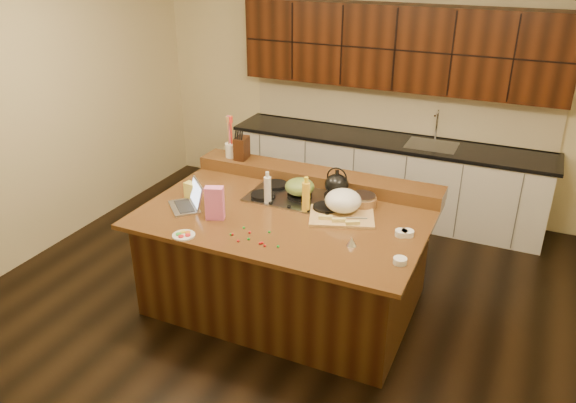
% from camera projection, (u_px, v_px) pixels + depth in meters
% --- Properties ---
extents(room, '(5.52, 5.02, 2.72)m').
position_uv_depth(room, '(285.00, 165.00, 4.59)').
color(room, black).
rests_on(room, ground).
extents(island, '(2.40, 1.60, 0.92)m').
position_uv_depth(island, '(286.00, 258.00, 4.97)').
color(island, black).
rests_on(island, ground).
extents(back_ledge, '(2.40, 0.30, 0.12)m').
position_uv_depth(back_ledge, '(316.00, 177.00, 5.32)').
color(back_ledge, black).
rests_on(back_ledge, island).
extents(cooktop, '(0.92, 0.52, 0.05)m').
position_uv_depth(cooktop, '(300.00, 197.00, 5.01)').
color(cooktop, gray).
rests_on(cooktop, island).
extents(back_counter, '(3.70, 0.66, 2.40)m').
position_uv_depth(back_counter, '(390.00, 134.00, 6.47)').
color(back_counter, silver).
rests_on(back_counter, ground).
extents(kettle, '(0.24, 0.24, 0.19)m').
position_uv_depth(kettle, '(337.00, 185.00, 4.96)').
color(kettle, black).
rests_on(kettle, cooktop).
extents(green_bowl, '(0.30, 0.30, 0.15)m').
position_uv_depth(green_bowl, '(300.00, 187.00, 4.97)').
color(green_bowl, '#5B752F').
rests_on(green_bowl, cooktop).
extents(laptop, '(0.41, 0.41, 0.22)m').
position_uv_depth(laptop, '(190.00, 201.00, 4.84)').
color(laptop, '#B7B7BC').
rests_on(laptop, island).
extents(oil_bottle, '(0.08, 0.08, 0.27)m').
position_uv_depth(oil_bottle, '(306.00, 198.00, 4.72)').
color(oil_bottle, yellow).
rests_on(oil_bottle, island).
extents(vinegar_bottle, '(0.08, 0.08, 0.25)m').
position_uv_depth(vinegar_bottle, '(268.00, 191.00, 4.88)').
color(vinegar_bottle, silver).
rests_on(vinegar_bottle, island).
extents(wooden_tray, '(0.63, 0.54, 0.22)m').
position_uv_depth(wooden_tray, '(343.00, 204.00, 4.70)').
color(wooden_tray, tan).
rests_on(wooden_tray, island).
extents(ramekin_a, '(0.12, 0.12, 0.04)m').
position_uv_depth(ramekin_a, '(400.00, 261.00, 4.01)').
color(ramekin_a, white).
rests_on(ramekin_a, island).
extents(ramekin_b, '(0.12, 0.12, 0.04)m').
position_uv_depth(ramekin_b, '(401.00, 233.00, 4.39)').
color(ramekin_b, white).
rests_on(ramekin_b, island).
extents(ramekin_c, '(0.11, 0.11, 0.04)m').
position_uv_depth(ramekin_c, '(408.00, 233.00, 4.39)').
color(ramekin_c, white).
rests_on(ramekin_c, island).
extents(strainer_bowl, '(0.31, 0.31, 0.09)m').
position_uv_depth(strainer_bowl, '(362.00, 202.00, 4.86)').
color(strainer_bowl, '#996B3F').
rests_on(strainer_bowl, island).
extents(kitchen_timer, '(0.09, 0.09, 0.07)m').
position_uv_depth(kitchen_timer, '(352.00, 241.00, 4.24)').
color(kitchen_timer, silver).
rests_on(kitchen_timer, island).
extents(pink_bag, '(0.17, 0.13, 0.28)m').
position_uv_depth(pink_bag, '(215.00, 203.00, 4.61)').
color(pink_bag, pink).
rests_on(pink_bag, island).
extents(candy_plate, '(0.21, 0.21, 0.01)m').
position_uv_depth(candy_plate, '(184.00, 235.00, 4.39)').
color(candy_plate, white).
rests_on(candy_plate, island).
extents(package_box, '(0.12, 0.09, 0.16)m').
position_uv_depth(package_box, '(191.00, 191.00, 4.99)').
color(package_box, '#F8E157').
rests_on(package_box, island).
extents(utensil_crock, '(0.13, 0.13, 0.14)m').
position_uv_depth(utensil_crock, '(231.00, 150.00, 5.61)').
color(utensil_crock, white).
rests_on(utensil_crock, back_ledge).
extents(knife_block, '(0.13, 0.19, 0.22)m').
position_uv_depth(knife_block, '(242.00, 148.00, 5.55)').
color(knife_block, black).
rests_on(knife_block, back_ledge).
extents(gumdrop_0, '(0.02, 0.02, 0.02)m').
position_uv_depth(gumdrop_0, '(262.00, 243.00, 4.28)').
color(gumdrop_0, red).
rests_on(gumdrop_0, island).
extents(gumdrop_1, '(0.02, 0.02, 0.02)m').
position_uv_depth(gumdrop_1, '(248.00, 239.00, 4.33)').
color(gumdrop_1, '#198C26').
rests_on(gumdrop_1, island).
extents(gumdrop_2, '(0.02, 0.02, 0.02)m').
position_uv_depth(gumdrop_2, '(238.00, 241.00, 4.30)').
color(gumdrop_2, red).
rests_on(gumdrop_2, island).
extents(gumdrop_3, '(0.02, 0.02, 0.02)m').
position_uv_depth(gumdrop_3, '(244.00, 228.00, 4.50)').
color(gumdrop_3, '#198C26').
rests_on(gumdrop_3, island).
extents(gumdrop_4, '(0.02, 0.02, 0.02)m').
position_uv_depth(gumdrop_4, '(232.00, 234.00, 4.40)').
color(gumdrop_4, red).
rests_on(gumdrop_4, island).
extents(gumdrop_5, '(0.02, 0.02, 0.02)m').
position_uv_depth(gumdrop_5, '(278.00, 246.00, 4.23)').
color(gumdrop_5, '#198C26').
rests_on(gumdrop_5, island).
extents(gumdrop_6, '(0.02, 0.02, 0.02)m').
position_uv_depth(gumdrop_6, '(265.00, 246.00, 4.24)').
color(gumdrop_6, red).
rests_on(gumdrop_6, island).
extents(gumdrop_7, '(0.02, 0.02, 0.02)m').
position_uv_depth(gumdrop_7, '(269.00, 232.00, 4.43)').
color(gumdrop_7, '#198C26').
rests_on(gumdrop_7, island).
extents(gumdrop_8, '(0.02, 0.02, 0.02)m').
position_uv_depth(gumdrop_8, '(250.00, 232.00, 4.43)').
color(gumdrop_8, red).
rests_on(gumdrop_8, island).
extents(gumdrop_9, '(0.02, 0.02, 0.02)m').
position_uv_depth(gumdrop_9, '(231.00, 234.00, 4.40)').
color(gumdrop_9, '#198C26').
rests_on(gumdrop_9, island).
extents(gumdrop_10, '(0.02, 0.02, 0.02)m').
position_uv_depth(gumdrop_10, '(260.00, 243.00, 4.27)').
color(gumdrop_10, red).
rests_on(gumdrop_10, island).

